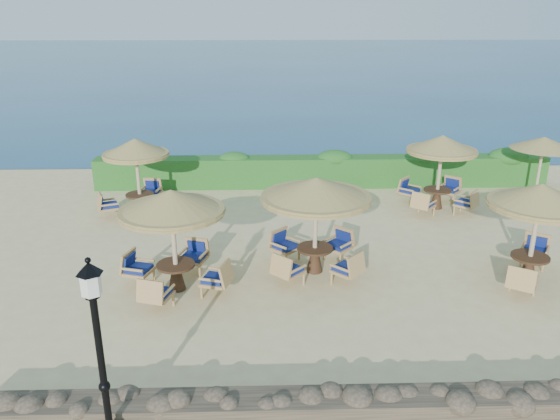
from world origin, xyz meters
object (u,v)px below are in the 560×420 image
at_px(lamp_post, 102,367).
at_px(cafe_set_4, 440,162).
at_px(cafe_set_1, 316,207).
at_px(cafe_set_3, 137,165).
at_px(cafe_set_0, 173,224).
at_px(extra_parasol, 544,143).
at_px(cafe_set_2, 538,210).

xyz_separation_m(lamp_post, cafe_set_4, (8.64, 11.23, 0.17)).
height_order(cafe_set_1, cafe_set_3, same).
relative_size(lamp_post, cafe_set_0, 1.15).
distance_m(extra_parasol, cafe_set_4, 4.06).
height_order(lamp_post, extra_parasol, lamp_post).
distance_m(lamp_post, cafe_set_1, 7.36).
relative_size(cafe_set_0, cafe_set_3, 1.05).
bearing_deg(cafe_set_3, cafe_set_2, -25.92).
relative_size(cafe_set_0, cafe_set_4, 1.09).
xyz_separation_m(cafe_set_1, cafe_set_3, (-5.66, 4.73, -0.10)).
bearing_deg(cafe_set_3, extra_parasol, 3.92).
bearing_deg(cafe_set_2, cafe_set_4, 97.07).
bearing_deg(cafe_set_1, cafe_set_4, 45.79).
bearing_deg(lamp_post, cafe_set_4, 52.42).
bearing_deg(lamp_post, cafe_set_3, 99.45).
distance_m(extra_parasol, cafe_set_2, 7.20).
bearing_deg(cafe_set_4, cafe_set_0, -145.06).
bearing_deg(cafe_set_0, lamp_post, -92.69).
xyz_separation_m(cafe_set_0, cafe_set_1, (3.57, 0.91, 0.08)).
relative_size(extra_parasol, cafe_set_0, 0.83).
bearing_deg(cafe_set_0, cafe_set_2, 1.33).
relative_size(lamp_post, extra_parasol, 1.38).
height_order(cafe_set_0, cafe_set_4, same).
height_order(cafe_set_2, cafe_set_3, same).
xyz_separation_m(cafe_set_2, cafe_set_3, (-11.18, 5.43, -0.21)).
distance_m(cafe_set_0, cafe_set_1, 3.69).
relative_size(cafe_set_2, cafe_set_4, 1.03).
xyz_separation_m(cafe_set_0, cafe_set_4, (8.39, 5.86, -0.05)).
height_order(extra_parasol, cafe_set_2, cafe_set_2).
height_order(extra_parasol, cafe_set_1, cafe_set_1).
relative_size(lamp_post, cafe_set_3, 1.21).
relative_size(cafe_set_1, cafe_set_4, 1.10).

